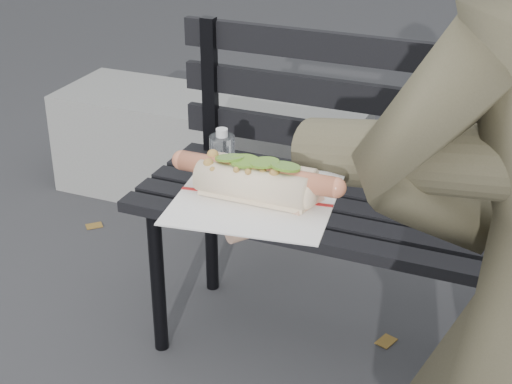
% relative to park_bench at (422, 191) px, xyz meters
% --- Properties ---
extents(park_bench, '(1.50, 0.44, 0.88)m').
position_rel_park_bench_xyz_m(park_bench, '(0.00, 0.00, 0.00)').
color(park_bench, black).
rests_on(park_bench, ground).
extents(concrete_block, '(1.20, 0.40, 0.40)m').
position_rel_park_bench_xyz_m(concrete_block, '(-0.95, 0.69, -0.32)').
color(concrete_block, slate).
rests_on(concrete_block, ground).
extents(held_hotdog, '(0.62, 0.31, 0.20)m').
position_rel_park_bench_xyz_m(held_hotdog, '(0.16, -0.97, 0.50)').
color(held_hotdog, '#4B4732').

